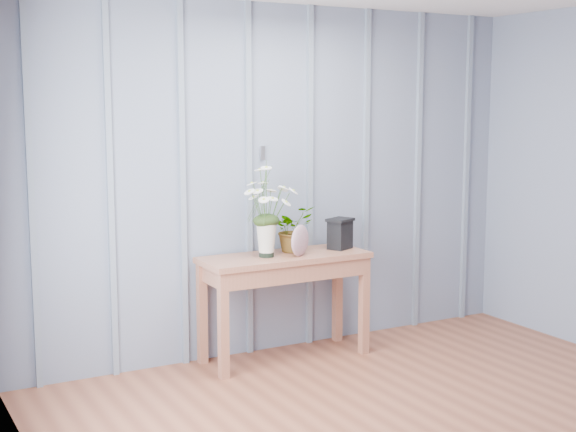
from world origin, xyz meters
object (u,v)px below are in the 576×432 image
felt_disc_vessel (300,240)px  carved_box (340,233)px  daisy_vase (266,198)px  sideboard (285,271)px

felt_disc_vessel → carved_box: carved_box is taller
carved_box → daisy_vase: bearing=-178.9°
daisy_vase → felt_disc_vessel: (0.22, -0.09, -0.30)m
sideboard → felt_disc_vessel: felt_disc_vessel is taller
sideboard → daisy_vase: bearing=-176.1°
felt_disc_vessel → carved_box: bearing=-16.3°
felt_disc_vessel → sideboard: bearing=94.2°
sideboard → carved_box: 0.51m
sideboard → felt_disc_vessel: (0.07, -0.10, 0.22)m
felt_disc_vessel → daisy_vase: bearing=127.2°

